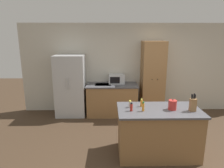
# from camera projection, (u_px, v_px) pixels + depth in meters

# --- Properties ---
(ground_plane) EXTENTS (14.00, 14.00, 0.00)m
(ground_plane) POSITION_uv_depth(u_px,v_px,m) (161.00, 151.00, 4.00)
(ground_plane) COLOR #423021
(wall_back) EXTENTS (7.20, 0.06, 2.60)m
(wall_back) POSITION_uv_depth(u_px,v_px,m) (143.00, 68.00, 5.95)
(wall_back) COLOR beige
(wall_back) RESTS_ON ground_plane
(refrigerator) EXTENTS (0.82, 0.68, 1.73)m
(refrigerator) POSITION_uv_depth(u_px,v_px,m) (71.00, 86.00, 5.67)
(refrigerator) COLOR #B7BABC
(refrigerator) RESTS_ON ground_plane
(back_counter) EXTENTS (1.45, 0.72, 0.90)m
(back_counter) POSITION_uv_depth(u_px,v_px,m) (112.00, 99.00, 5.78)
(back_counter) COLOR olive
(back_counter) RESTS_ON ground_plane
(pantry_cabinet) EXTENTS (0.63, 0.60, 2.11)m
(pantry_cabinet) POSITION_uv_depth(u_px,v_px,m) (152.00, 79.00, 5.70)
(pantry_cabinet) COLOR olive
(pantry_cabinet) RESTS_ON ground_plane
(kitchen_island) EXTENTS (1.54, 0.85, 0.93)m
(kitchen_island) POSITION_uv_depth(u_px,v_px,m) (158.00, 132.00, 3.82)
(kitchen_island) COLOR olive
(kitchen_island) RESTS_ON ground_plane
(microwave) EXTENTS (0.46, 0.37, 0.26)m
(microwave) POSITION_uv_depth(u_px,v_px,m) (117.00, 79.00, 5.78)
(microwave) COLOR #B2B5B7
(microwave) RESTS_ON back_counter
(knife_block) EXTENTS (0.11, 0.09, 0.34)m
(knife_block) POSITION_uv_depth(u_px,v_px,m) (193.00, 105.00, 3.59)
(knife_block) COLOR olive
(knife_block) RESTS_ON kitchen_island
(spice_bottle_tall_dark) EXTENTS (0.04, 0.04, 0.18)m
(spice_bottle_tall_dark) POSITION_uv_depth(u_px,v_px,m) (143.00, 107.00, 3.60)
(spice_bottle_tall_dark) COLOR orange
(spice_bottle_tall_dark) RESTS_ON kitchen_island
(spice_bottle_short_red) EXTENTS (0.05, 0.05, 0.14)m
(spice_bottle_short_red) POSITION_uv_depth(u_px,v_px,m) (130.00, 104.00, 3.79)
(spice_bottle_short_red) COLOR beige
(spice_bottle_short_red) RESTS_ON kitchen_island
(spice_bottle_amber_oil) EXTENTS (0.04, 0.04, 0.15)m
(spice_bottle_amber_oil) POSITION_uv_depth(u_px,v_px,m) (141.00, 103.00, 3.84)
(spice_bottle_amber_oil) COLOR orange
(spice_bottle_amber_oil) RESTS_ON kitchen_island
(spice_bottle_green_herb) EXTENTS (0.05, 0.05, 0.16)m
(spice_bottle_green_herb) POSITION_uv_depth(u_px,v_px,m) (131.00, 107.00, 3.61)
(spice_bottle_green_herb) COLOR #B2281E
(spice_bottle_green_herb) RESTS_ON kitchen_island
(kettle) EXTENTS (0.15, 0.15, 0.20)m
(kettle) POSITION_uv_depth(u_px,v_px,m) (172.00, 105.00, 3.67)
(kettle) COLOR #B72D28
(kettle) RESTS_ON kitchen_island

